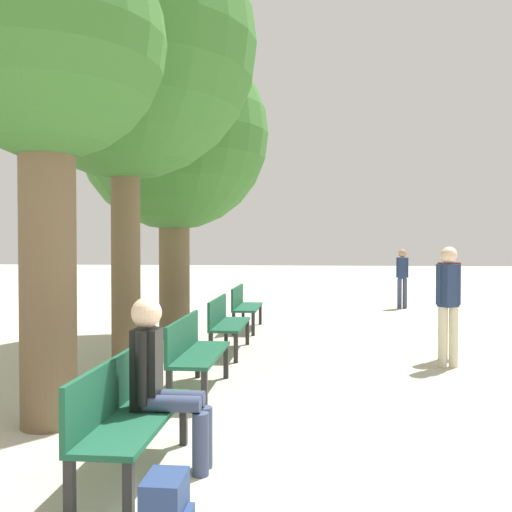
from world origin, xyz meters
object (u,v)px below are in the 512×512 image
at_px(tree_row_2, 174,138).
at_px(pedestrian_near, 402,275).
at_px(bench_row_2, 225,320).
at_px(pedestrian_far, 448,299).
at_px(bench_row_3, 243,304).
at_px(tree_row_0, 46,54).
at_px(pedestrian_mid, 449,295).
at_px(tree_row_1, 125,49).
at_px(bench_row_0, 125,409).
at_px(bench_row_1, 193,348).
at_px(person_seated, 162,378).

distance_m(tree_row_2, pedestrian_near, 7.64).
height_order(bench_row_2, pedestrian_far, pedestrian_far).
bearing_deg(bench_row_3, bench_row_2, -90.00).
relative_size(tree_row_0, pedestrian_mid, 2.84).
height_order(tree_row_1, pedestrian_near, tree_row_1).
bearing_deg(tree_row_0, bench_row_2, 73.39).
height_order(bench_row_0, tree_row_2, tree_row_2).
relative_size(bench_row_0, bench_row_2, 1.00).
bearing_deg(bench_row_1, pedestrian_mid, 33.23).
xyz_separation_m(tree_row_2, pedestrian_far, (4.36, -1.94, -2.66)).
bearing_deg(pedestrian_near, tree_row_0, -115.45).
xyz_separation_m(tree_row_0, tree_row_1, (0.00, 2.25, 0.81)).
bearing_deg(pedestrian_far, pedestrian_near, 86.14).
bearing_deg(tree_row_1, bench_row_1, -40.37).
distance_m(pedestrian_near, pedestrian_far, 7.20).
xyz_separation_m(bench_row_0, pedestrian_far, (3.25, 4.10, 0.44)).
bearing_deg(bench_row_3, bench_row_0, -90.00).
height_order(bench_row_2, pedestrian_near, pedestrian_near).
bearing_deg(bench_row_0, pedestrian_near, 71.70).
height_order(pedestrian_near, pedestrian_far, pedestrian_far).
height_order(tree_row_0, pedestrian_far, tree_row_0).
xyz_separation_m(tree_row_2, person_seated, (1.34, -5.85, -2.92)).
bearing_deg(bench_row_0, tree_row_0, 135.02).
bearing_deg(person_seated, tree_row_2, 102.89).
distance_m(tree_row_0, pedestrian_near, 11.56).
bearing_deg(bench_row_1, tree_row_0, -130.37).
relative_size(bench_row_0, bench_row_1, 1.00).
bearing_deg(pedestrian_far, bench_row_0, -128.38).
bearing_deg(bench_row_2, pedestrian_near, 59.95).
height_order(bench_row_3, person_seated, person_seated).
distance_m(bench_row_3, pedestrian_near, 5.51).
height_order(bench_row_3, tree_row_1, tree_row_1).
distance_m(bench_row_2, pedestrian_far, 3.36).
height_order(tree_row_0, pedestrian_mid, tree_row_0).
bearing_deg(pedestrian_mid, pedestrian_far, -104.14).
distance_m(tree_row_1, tree_row_2, 2.77).
distance_m(tree_row_2, pedestrian_far, 5.47).
bearing_deg(person_seated, bench_row_1, 95.87).
distance_m(person_seated, pedestrian_near, 11.64).
distance_m(bench_row_3, tree_row_0, 6.91).
relative_size(pedestrian_near, pedestrian_mid, 0.93).
bearing_deg(pedestrian_near, bench_row_1, -112.82).
xyz_separation_m(tree_row_0, pedestrian_mid, (4.49, 3.52, -2.53)).
xyz_separation_m(bench_row_0, bench_row_2, (0.00, 4.83, 0.00)).
relative_size(bench_row_0, tree_row_0, 0.33).
bearing_deg(tree_row_2, pedestrian_mid, -17.42).
height_order(bench_row_0, tree_row_1, tree_row_1).
bearing_deg(bench_row_2, person_seated, -87.18).
xyz_separation_m(bench_row_1, bench_row_3, (0.00, 4.83, 0.00)).
height_order(tree_row_0, person_seated, tree_row_0).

